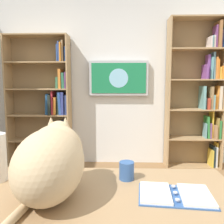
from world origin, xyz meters
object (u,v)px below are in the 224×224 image
desk (96,219)px  open_binder (175,194)px  bookshelf_right (47,103)px  wall_mounted_tv (119,78)px  cat (52,159)px  coffee_mug (127,171)px  bookshelf_left (201,95)px

desk → open_binder: (-0.37, 0.01, 0.13)m
bookshelf_right → wall_mounted_tv: (-1.10, -0.08, 0.38)m
wall_mounted_tv → desk: size_ratio=0.65×
bookshelf_right → cat: bearing=107.7°
bookshelf_right → coffee_mug: bearing=116.3°
wall_mounted_tv → desk: wall_mounted_tv is taller
bookshelf_left → coffee_mug: bookshelf_left is taller
desk → wall_mounted_tv: bearing=-92.1°
desk → open_binder: bearing=179.0°
bookshelf_right → desk: bookshelf_right is taller
bookshelf_left → wall_mounted_tv: bearing=-3.9°
desk → cat: 0.36m
bookshelf_left → cat: bearing=58.8°
bookshelf_left → bookshelf_right: bookshelf_left is taller
bookshelf_left → desk: 2.87m
coffee_mug → desk: bearing=49.9°
desk → bookshelf_right: bearing=-68.2°
bookshelf_right → cat: size_ratio=3.40×
desk → coffee_mug: bearing=-130.1°
bookshelf_left → cat: 2.96m
wall_mounted_tv → open_binder: size_ratio=2.58×
open_binder → coffee_mug: bearing=-40.3°
bookshelf_right → bookshelf_left: bearing=180.0°
bookshelf_right → open_binder: 2.87m
cat → open_binder: (-0.56, -0.01, -0.16)m
open_binder → wall_mounted_tv: bearing=-84.1°
desk → coffee_mug: 0.29m
bookshelf_left → open_binder: size_ratio=6.35×
cat → open_binder: bearing=-178.6°
bookshelf_left → open_binder: (0.97, 2.51, -0.34)m
wall_mounted_tv → cat: wall_mounted_tv is taller
wall_mounted_tv → bookshelf_right: bearing=4.2°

